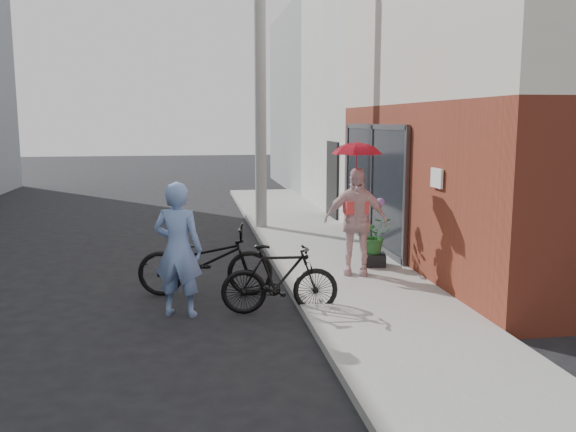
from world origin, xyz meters
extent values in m
plane|color=black|center=(0.00, 0.00, 0.00)|extent=(80.00, 80.00, 0.00)
cube|color=gray|center=(2.10, 2.00, 0.06)|extent=(2.20, 24.00, 0.12)
cube|color=#9E9E99|center=(0.94, 2.00, 0.06)|extent=(0.12, 24.00, 0.12)
cube|color=black|center=(3.16, 3.50, 1.36)|extent=(0.06, 3.80, 2.40)
cube|color=white|center=(3.16, 0.20, 1.82)|extent=(0.04, 0.40, 0.30)
cube|color=silver|center=(7.20, 9.00, 3.50)|extent=(8.00, 6.00, 7.00)
cube|color=gray|center=(7.20, 16.00, 3.50)|extent=(8.00, 8.00, 7.00)
cylinder|color=#9E9E99|center=(1.10, 6.00, 3.50)|extent=(0.28, 0.28, 7.00)
imported|color=#7594D0|center=(-0.80, -0.34, 0.94)|extent=(0.79, 0.65, 1.88)
imported|color=black|center=(-0.41, 0.61, 0.55)|extent=(2.17, 1.01, 1.10)
imported|color=black|center=(0.60, -0.48, 0.50)|extent=(1.68, 0.58, 0.99)
imported|color=beige|center=(2.12, 1.09, 1.02)|extent=(1.14, 0.76, 1.81)
imported|color=red|center=(2.12, 1.09, 2.28)|extent=(0.80, 0.80, 0.70)
cube|color=black|center=(2.62, 1.61, 0.23)|extent=(0.49, 0.49, 0.22)
imported|color=#2B6D2E|center=(2.62, 1.61, 0.67)|extent=(0.60, 0.52, 0.67)
camera|label=1|loc=(-0.62, -8.70, 2.70)|focal=38.00mm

